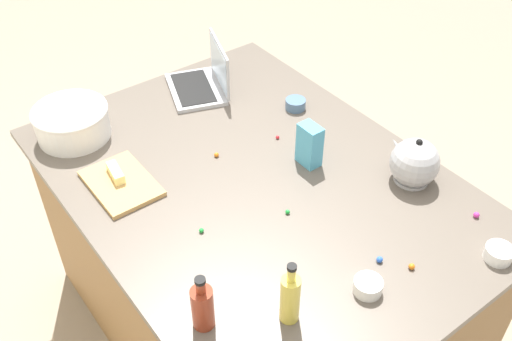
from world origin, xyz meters
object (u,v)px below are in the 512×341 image
butter_stick_left (116,173)px  ramekin_medium (368,286)px  bottle_soy (203,307)px  laptop (203,81)px  cutting_board (121,183)px  ramekin_small (499,253)px  mixing_bowl_large (72,122)px  ramekin_wide (295,104)px  kettle (414,163)px  bottle_oil (290,298)px  candy_bag (309,145)px

butter_stick_left → ramekin_medium: 0.99m
bottle_soy → butter_stick_left: size_ratio=1.80×
laptop → ramekin_medium: (-1.23, 0.22, -0.02)m
cutting_board → ramekin_small: size_ratio=3.28×
bottle_soy → mixing_bowl_large: bearing=-4.0°
ramekin_wide → cutting_board: bearing=89.8°
bottle_soy → kettle: 0.95m
bottle_soy → cutting_board: bottle_soy is taller
bottle_oil → cutting_board: size_ratio=0.77×
laptop → bottle_oil: bearing=158.2°
ramekin_small → candy_bag: candy_bag is taller
bottle_oil → kettle: (0.20, -0.74, -0.01)m
mixing_bowl_large → butter_stick_left: size_ratio=2.72×
laptop → butter_stick_left: laptop is taller
ramekin_wide → candy_bag: candy_bag is taller
laptop → mixing_bowl_large: 0.60m
ramekin_wide → candy_bag: size_ratio=0.51×
mixing_bowl_large → candy_bag: candy_bag is taller
candy_bag → bottle_soy: bearing=117.3°
bottle_oil → ramekin_wide: (0.81, -0.70, -0.07)m
mixing_bowl_large → bottle_soy: 1.06m
bottle_oil → ramekin_small: bearing=-108.6°
butter_stick_left → ramekin_small: (-1.07, -0.80, -0.01)m
mixing_bowl_large → ramekin_wide: size_ratio=3.46×
mixing_bowl_large → ramekin_wide: (-0.38, -0.83, -0.05)m
cutting_board → butter_stick_left: bearing=0.0°
mixing_bowl_large → bottle_oil: size_ratio=1.32×
ramekin_medium → ramekin_wide: ramekin_medium is taller
bottle_soy → bottle_oil: bearing=-122.0°
bottle_oil → kettle: bearing=-75.2°
kettle → ramekin_wide: (0.61, 0.04, -0.06)m
bottle_oil → kettle: bottle_oil is taller
ramekin_medium → candy_bag: candy_bag is taller
mixing_bowl_large → kettle: size_ratio=1.40×
ramekin_small → ramekin_medium: (0.16, 0.42, -0.00)m
bottle_oil → ramekin_medium: 0.27m
candy_bag → ramekin_wide: bearing=-32.2°
laptop → candy_bag: bearing=-176.7°
bottle_soy → ramekin_medium: 0.50m
kettle → bottle_soy: bearing=94.0°
kettle → candy_bag: bearing=38.4°
butter_stick_left → candy_bag: candy_bag is taller
laptop → ramekin_medium: size_ratio=4.13×
mixing_bowl_large → ramekin_medium: size_ratio=3.37×
ramekin_small → candy_bag: size_ratio=0.53×
laptop → ramekin_small: (-1.39, -0.21, -0.02)m
mixing_bowl_large → bottle_oil: (-1.19, -0.14, 0.02)m
laptop → ramekin_small: laptop is taller
laptop → bottle_soy: bearing=146.9°
bottle_oil → ramekin_medium: (-0.07, -0.25, -0.07)m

